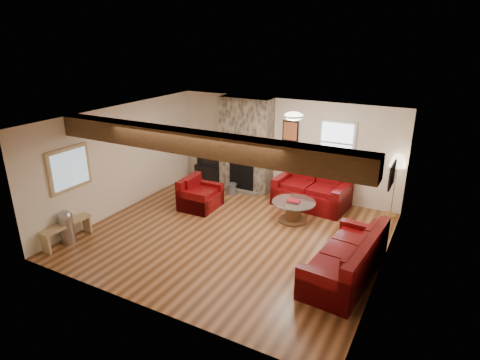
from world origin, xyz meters
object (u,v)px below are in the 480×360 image
Objects in this scene: coffee_table at (293,211)px; tv_cabinet at (212,174)px; armchair_red at (200,193)px; television at (212,157)px; sofa_three at (346,256)px; loveseat at (312,188)px; floor_lamp at (398,164)px.

tv_cabinet is at bearing 156.18° from coffee_table.
armchair_red is 1.83m from tv_cabinet.
armchair_red is at bearing -67.10° from television.
sofa_three is 3.08m from loveseat.
tv_cabinet is at bearing 0.00° from television.
sofa_three is 2.31m from coffee_table.
television reaches higher than armchair_red.
floor_lamp is (1.84, 0.32, 0.81)m from loveseat.
sofa_three is at bearing -96.10° from floor_lamp.
floor_lamp reaches higher than tv_cabinet.
floor_lamp is at bearing 34.86° from coffee_table.
sofa_three is 2.31× the size of armchair_red.
sofa_three is at bearing -33.00° from television.
television is at bearing 156.18° from coffee_table.
tv_cabinet is (-2.98, 1.32, 0.00)m from coffee_table.
coffee_table is 3.30m from television.
tv_cabinet is 0.65× the size of floor_lamp.
sofa_three is 4.08m from armchair_red.
loveseat reaches higher than tv_cabinet.
armchair_red is 0.62× the size of floor_lamp.
tv_cabinet is at bearing -117.87° from sofa_three.
tv_cabinet is (-4.58, 2.97, -0.17)m from sofa_three.
tv_cabinet is at bearing -179.77° from floor_lamp.
loveseat is at bearing -5.61° from tv_cabinet.
sofa_three is at bearing -54.82° from loveseat.
coffee_table is at bearing -88.72° from loveseat.
television is 0.59× the size of floor_lamp.
television reaches higher than coffee_table.
television is at bearing -179.77° from floor_lamp.
television reaches higher than loveseat.
coffee_table is at bearing -145.14° from floor_lamp.
loveseat is 1.79× the size of coffee_table.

